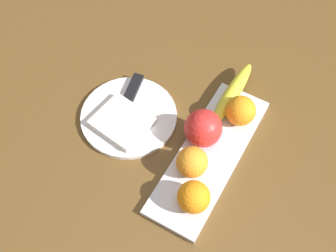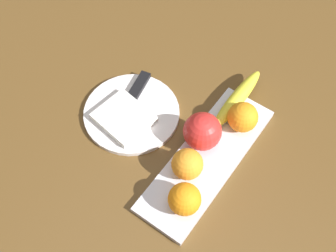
{
  "view_description": "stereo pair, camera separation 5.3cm",
  "coord_description": "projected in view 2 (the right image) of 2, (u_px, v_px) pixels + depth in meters",
  "views": [
    {
      "loc": [
        0.46,
        0.14,
        0.83
      ],
      "look_at": [
        0.03,
        -0.11,
        0.04
      ],
      "focal_mm": 47.04,
      "sensor_mm": 36.0,
      "label": 1
    },
    {
      "loc": [
        0.43,
        0.18,
        0.83
      ],
      "look_at": [
        0.03,
        -0.11,
        0.04
      ],
      "focal_mm": 47.04,
      "sensor_mm": 36.0,
      "label": 2
    }
  ],
  "objects": [
    {
      "name": "ground_plane",
      "position": [
        216.0,
        154.0,
        0.95
      ],
      "size": [
        2.4,
        2.4,
        0.0
      ],
      "primitive_type": "plane",
      "color": "brown"
    },
    {
      "name": "orange_near_apple",
      "position": [
        185.0,
        199.0,
        0.84
      ],
      "size": [
        0.07,
        0.07,
        0.07
      ],
      "primitive_type": "sphere",
      "color": "orange",
      "rests_on": "fruit_tray"
    },
    {
      "name": "banana",
      "position": [
        237.0,
        99.0,
        0.99
      ],
      "size": [
        0.19,
        0.03,
        0.03
      ],
      "primitive_type": "ellipsoid",
      "rotation": [
        0.0,
        0.0,
        -0.01
      ],
      "color": "yellow",
      "rests_on": "fruit_tray"
    },
    {
      "name": "fruit_tray",
      "position": [
        207.0,
        159.0,
        0.94
      ],
      "size": [
        0.37,
        0.12,
        0.01
      ],
      "primitive_type": "cube",
      "color": "silver",
      "rests_on": "ground_plane"
    },
    {
      "name": "orange_center",
      "position": [
        187.0,
        164.0,
        0.88
      ],
      "size": [
        0.07,
        0.07,
        0.07
      ],
      "primitive_type": "sphere",
      "color": "orange",
      "rests_on": "fruit_tray"
    },
    {
      "name": "orange_near_banana",
      "position": [
        243.0,
        117.0,
        0.94
      ],
      "size": [
        0.07,
        0.07,
        0.07
      ],
      "primitive_type": "sphere",
      "color": "orange",
      "rests_on": "fruit_tray"
    },
    {
      "name": "dinner_plate",
      "position": [
        132.0,
        113.0,
        1.0
      ],
      "size": [
        0.22,
        0.22,
        0.01
      ],
      "primitive_type": "cylinder",
      "color": "white",
      "rests_on": "ground_plane"
    },
    {
      "name": "apple",
      "position": [
        203.0,
        131.0,
        0.92
      ],
      "size": [
        0.08,
        0.08,
        0.08
      ],
      "primitive_type": "sphere",
      "color": "red",
      "rests_on": "fruit_tray"
    },
    {
      "name": "folded_napkin",
      "position": [
        124.0,
        118.0,
        0.98
      ],
      "size": [
        0.12,
        0.13,
        0.02
      ],
      "primitive_type": "cube",
      "rotation": [
        0.0,
        0.0,
        -0.15
      ],
      "color": "white",
      "rests_on": "dinner_plate"
    },
    {
      "name": "knife",
      "position": [
        135.0,
        92.0,
        1.02
      ],
      "size": [
        0.18,
        0.06,
        0.01
      ],
      "rotation": [
        0.0,
        0.0,
        0.21
      ],
      "color": "silver",
      "rests_on": "dinner_plate"
    }
  ]
}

